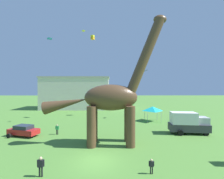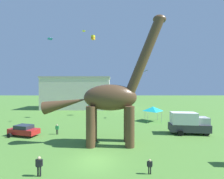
{
  "view_description": "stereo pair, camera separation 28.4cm",
  "coord_description": "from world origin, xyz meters",
  "px_view_note": "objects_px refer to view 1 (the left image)",
  "views": [
    {
      "loc": [
        1.29,
        -15.06,
        6.95
      ],
      "look_at": [
        1.52,
        6.11,
        6.65
      ],
      "focal_mm": 25.73,
      "sensor_mm": 36.0,
      "label": 1
    },
    {
      "loc": [
        1.58,
        -15.06,
        6.95
      ],
      "look_at": [
        1.52,
        6.11,
        6.65
      ],
      "focal_mm": 25.73,
      "sensor_mm": 36.0,
      "label": 2
    }
  ],
  "objects_px": {
    "person_photographer": "(151,165)",
    "kite_mid_right": "(146,71)",
    "parked_sedan_left": "(24,130)",
    "kite_high_left": "(50,39)",
    "dinosaur_sculpture": "(110,97)",
    "person_far_spectator": "(57,128)",
    "festival_canopy_tent": "(153,109)",
    "kite_mid_left": "(84,31)",
    "parked_box_truck": "(188,123)",
    "kite_far_right": "(87,94)",
    "kite_near_high": "(93,37)",
    "person_vendor_side": "(41,165)"
  },
  "relations": [
    {
      "from": "parked_sedan_left",
      "to": "kite_mid_right",
      "type": "xyz_separation_m",
      "value": [
        20.12,
        12.49,
        9.76
      ]
    },
    {
      "from": "person_far_spectator",
      "to": "parked_box_truck",
      "type": "bearing_deg",
      "value": -3.82
    },
    {
      "from": "kite_far_right",
      "to": "kite_mid_left",
      "type": "bearing_deg",
      "value": -86.69
    },
    {
      "from": "parked_box_truck",
      "to": "person_photographer",
      "type": "height_order",
      "value": "parked_box_truck"
    },
    {
      "from": "person_far_spectator",
      "to": "festival_canopy_tent",
      "type": "xyz_separation_m",
      "value": [
        16.44,
        9.09,
        1.66
      ]
    },
    {
      "from": "person_vendor_side",
      "to": "kite_high_left",
      "type": "xyz_separation_m",
      "value": [
        -5.58,
        16.84,
        14.81
      ]
    },
    {
      "from": "person_far_spectator",
      "to": "kite_high_left",
      "type": "xyz_separation_m",
      "value": [
        -3.18,
        5.71,
        14.87
      ]
    },
    {
      "from": "kite_mid_right",
      "to": "kite_mid_left",
      "type": "xyz_separation_m",
      "value": [
        -12.93,
        -4.32,
        7.2
      ]
    },
    {
      "from": "kite_mid_right",
      "to": "kite_high_left",
      "type": "xyz_separation_m",
      "value": [
        -18.77,
        -6.09,
        5.18
      ]
    },
    {
      "from": "dinosaur_sculpture",
      "to": "kite_near_high",
      "type": "xyz_separation_m",
      "value": [
        -3.88,
        15.81,
        12.18
      ]
    },
    {
      "from": "parked_sedan_left",
      "to": "festival_canopy_tent",
      "type": "relative_size",
      "value": 1.44
    },
    {
      "from": "person_photographer",
      "to": "kite_near_high",
      "type": "height_order",
      "value": "kite_near_high"
    },
    {
      "from": "dinosaur_sculpture",
      "to": "kite_far_right",
      "type": "bearing_deg",
      "value": 98.48
    },
    {
      "from": "parked_sedan_left",
      "to": "kite_mid_right",
      "type": "height_order",
      "value": "kite_mid_right"
    },
    {
      "from": "parked_sedan_left",
      "to": "kite_far_right",
      "type": "relative_size",
      "value": 4.37
    },
    {
      "from": "kite_high_left",
      "to": "parked_box_truck",
      "type": "bearing_deg",
      "value": -13.56
    },
    {
      "from": "person_vendor_side",
      "to": "kite_high_left",
      "type": "relative_size",
      "value": 1.54
    },
    {
      "from": "kite_mid_right",
      "to": "kite_far_right",
      "type": "relative_size",
      "value": 1.34
    },
    {
      "from": "person_far_spectator",
      "to": "dinosaur_sculpture",
      "type": "bearing_deg",
      "value": -31.46
    },
    {
      "from": "person_far_spectator",
      "to": "kite_high_left",
      "type": "distance_m",
      "value": 16.24
    },
    {
      "from": "person_vendor_side",
      "to": "festival_canopy_tent",
      "type": "relative_size",
      "value": 0.49
    },
    {
      "from": "parked_sedan_left",
      "to": "dinosaur_sculpture",
      "type": "bearing_deg",
      "value": 1.11
    },
    {
      "from": "kite_far_right",
      "to": "kite_near_high",
      "type": "distance_m",
      "value": 13.35
    },
    {
      "from": "person_far_spectator",
      "to": "kite_mid_left",
      "type": "relative_size",
      "value": 1.78
    },
    {
      "from": "parked_sedan_left",
      "to": "kite_high_left",
      "type": "bearing_deg",
      "value": 94.02
    },
    {
      "from": "person_photographer",
      "to": "kite_mid_right",
      "type": "height_order",
      "value": "kite_mid_right"
    },
    {
      "from": "festival_canopy_tent",
      "to": "kite_mid_right",
      "type": "height_order",
      "value": "kite_mid_right"
    },
    {
      "from": "person_vendor_side",
      "to": "kite_mid_right",
      "type": "relative_size",
      "value": 1.12
    },
    {
      "from": "dinosaur_sculpture",
      "to": "kite_near_high",
      "type": "height_order",
      "value": "kite_near_high"
    },
    {
      "from": "parked_box_truck",
      "to": "kite_high_left",
      "type": "xyz_separation_m",
      "value": [
        -22.6,
        5.45,
        14.1
      ]
    },
    {
      "from": "kite_mid_right",
      "to": "kite_far_right",
      "type": "distance_m",
      "value": 14.98
    },
    {
      "from": "kite_mid_left",
      "to": "person_far_spectator",
      "type": "bearing_deg",
      "value": -109.54
    },
    {
      "from": "person_vendor_side",
      "to": "parked_box_truck",
      "type": "bearing_deg",
      "value": 93.95
    },
    {
      "from": "kite_mid_right",
      "to": "kite_high_left",
      "type": "relative_size",
      "value": 1.37
    },
    {
      "from": "parked_box_truck",
      "to": "festival_canopy_tent",
      "type": "xyz_separation_m",
      "value": [
        -2.98,
        8.83,
        0.9
      ]
    },
    {
      "from": "parked_box_truck",
      "to": "kite_far_right",
      "type": "xyz_separation_m",
      "value": [
        -17.25,
        15.53,
        3.59
      ]
    },
    {
      "from": "kite_far_right",
      "to": "person_far_spectator",
      "type": "bearing_deg",
      "value": -97.84
    },
    {
      "from": "person_photographer",
      "to": "dinosaur_sculpture",
      "type": "bearing_deg",
      "value": 59.64
    },
    {
      "from": "festival_canopy_tent",
      "to": "parked_sedan_left",
      "type": "bearing_deg",
      "value": -154.99
    },
    {
      "from": "kite_high_left",
      "to": "person_far_spectator",
      "type": "bearing_deg",
      "value": -60.9
    },
    {
      "from": "person_far_spectator",
      "to": "kite_mid_left",
      "type": "bearing_deg",
      "value": 65.88
    },
    {
      "from": "person_photographer",
      "to": "kite_mid_right",
      "type": "relative_size",
      "value": 0.87
    },
    {
      "from": "kite_near_high",
      "to": "dinosaur_sculpture",
      "type": "bearing_deg",
      "value": -76.21
    },
    {
      "from": "parked_box_truck",
      "to": "kite_mid_right",
      "type": "height_order",
      "value": "kite_mid_right"
    },
    {
      "from": "person_far_spectator",
      "to": "kite_far_right",
      "type": "xyz_separation_m",
      "value": [
        2.17,
        15.79,
        4.35
      ]
    },
    {
      "from": "festival_canopy_tent",
      "to": "kite_high_left",
      "type": "bearing_deg",
      "value": -170.22
    },
    {
      "from": "person_photographer",
      "to": "person_far_spectator",
      "type": "height_order",
      "value": "person_far_spectator"
    },
    {
      "from": "person_photographer",
      "to": "kite_far_right",
      "type": "bearing_deg",
      "value": 52.52
    },
    {
      "from": "parked_sedan_left",
      "to": "person_photographer",
      "type": "relative_size",
      "value": 3.76
    },
    {
      "from": "person_photographer",
      "to": "kite_mid_left",
      "type": "distance_m",
      "value": 26.38
    }
  ]
}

